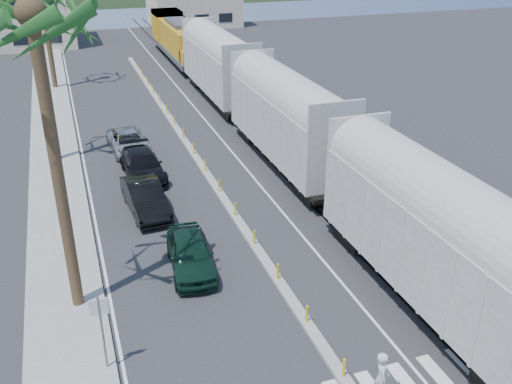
# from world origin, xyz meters

# --- Properties ---
(ground) EXTENTS (140.00, 140.00, 0.00)m
(ground) POSITION_xyz_m (0.00, 0.00, 0.00)
(ground) COLOR #28282B
(ground) RESTS_ON ground
(sidewalk) EXTENTS (3.00, 90.00, 0.15)m
(sidewalk) POSITION_xyz_m (-8.50, 25.00, 0.07)
(sidewalk) COLOR gray
(sidewalk) RESTS_ON ground
(rails) EXTENTS (1.56, 100.00, 0.06)m
(rails) POSITION_xyz_m (5.00, 28.00, 0.03)
(rails) COLOR black
(rails) RESTS_ON ground
(median) EXTENTS (0.45, 60.00, 0.85)m
(median) POSITION_xyz_m (0.00, 19.96, 0.09)
(median) COLOR gray
(median) RESTS_ON ground
(lane_markings) EXTENTS (9.42, 90.00, 0.01)m
(lane_markings) POSITION_xyz_m (-2.15, 25.00, 0.00)
(lane_markings) COLOR silver
(lane_markings) RESTS_ON ground
(freight_train) EXTENTS (3.00, 60.94, 5.85)m
(freight_train) POSITION_xyz_m (5.00, 22.30, 2.91)
(freight_train) COLOR #A19F94
(freight_train) RESTS_ON ground
(street_sign) EXTENTS (0.60, 0.08, 3.00)m
(street_sign) POSITION_xyz_m (-7.30, 2.00, 1.97)
(street_sign) COLOR slate
(street_sign) RESTS_ON ground
(car_lead) EXTENTS (2.63, 4.87, 1.55)m
(car_lead) POSITION_xyz_m (-3.21, 7.13, 0.77)
(car_lead) COLOR black
(car_lead) RESTS_ON ground
(car_second) EXTENTS (2.40, 5.11, 1.60)m
(car_second) POSITION_xyz_m (-4.18, 13.17, 0.80)
(car_second) COLOR black
(car_second) RESTS_ON ground
(car_third) EXTENTS (2.58, 5.39, 1.51)m
(car_third) POSITION_xyz_m (-3.62, 17.64, 0.75)
(car_third) COLOR black
(car_third) RESTS_ON ground
(car_rear) EXTENTS (2.85, 5.18, 1.36)m
(car_rear) POSITION_xyz_m (-3.84, 22.10, 0.68)
(car_rear) COLOR #A1A4A6
(car_rear) RESTS_ON ground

